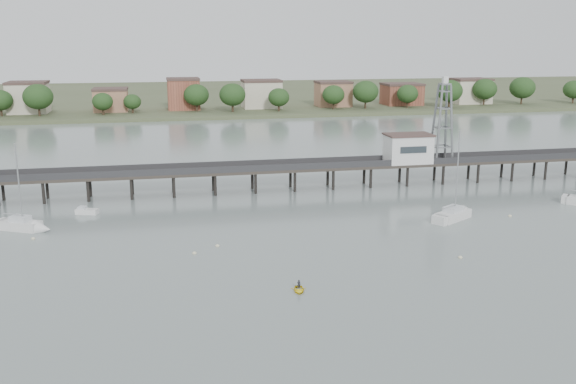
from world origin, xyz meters
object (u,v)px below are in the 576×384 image
Objects in this scene: pier at (273,169)px; white_tender at (86,211)px; lattice_tower at (443,123)px; yellow_dinghy at (299,291)px; sailboat_c at (458,214)px; sailboat_b at (28,226)px.

pier is 41.41× the size of white_tender.
pier is at bearing -180.00° from lattice_tower.
lattice_tower is 6.59× the size of yellow_dinghy.
sailboat_c reaches higher than pier.
yellow_dinghy is at bearing -96.98° from pier.
white_tender is (-30.92, -9.60, -3.39)m from pier.
sailboat_c is 56.49m from white_tender.
lattice_tower is 1.10× the size of sailboat_c.
sailboat_b is 43.58m from yellow_dinghy.
yellow_dinghy is (25.28, -36.52, -0.40)m from white_tender.
sailboat_c is 3.87× the size of white_tender.
lattice_tower reaches higher than sailboat_c.
yellow_dinghy is at bearing -35.37° from white_tender.
pier is 11.55× the size of sailboat_b.
sailboat_c is at bearing 22.86° from sailboat_b.
lattice_tower is 26.50m from sailboat_c.
lattice_tower reaches higher than white_tender.
sailboat_b reaches higher than pier.
sailboat_b is at bearing 146.62° from yellow_dinghy.
sailboat_b is 10.31m from white_tender.
sailboat_b is at bearing -114.04° from white_tender.
sailboat_c is at bearing 6.08° from white_tender.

